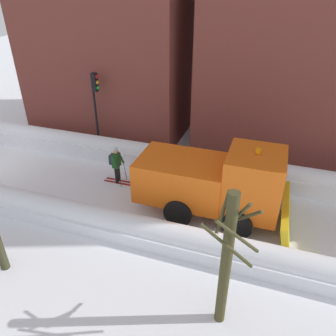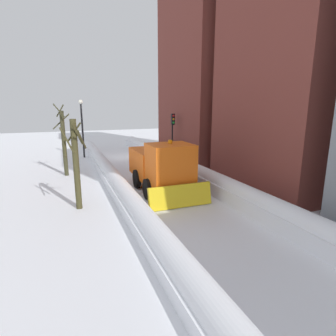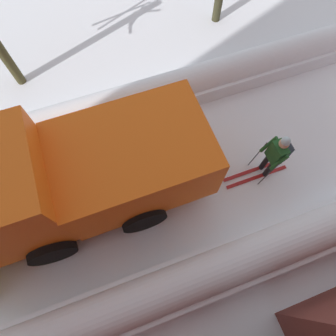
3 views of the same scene
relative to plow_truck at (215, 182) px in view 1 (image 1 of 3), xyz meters
name	(u,v)px [view 1 (image 1 of 3)]	position (x,y,z in m)	size (l,w,h in m)	color
ground_plane	(185,203)	(-0.23, -1.25, -1.48)	(80.00, 80.00, 0.00)	white
snowbank_left	(200,164)	(-2.80, -1.25, -0.95)	(1.10, 36.00, 1.15)	white
snowbank_right	(164,236)	(2.34, -1.25, -1.08)	(1.10, 36.00, 0.95)	white
plow_truck	(215,182)	(0.00, 0.00, 0.00)	(3.20, 5.98, 3.12)	orange
skier	(116,163)	(-0.85, -4.64, -0.48)	(0.62, 1.80, 1.81)	black
traffic_light_pole	(96,98)	(-3.55, -6.97, 1.45)	(0.28, 0.42, 4.16)	black
bare_tree_mid	(227,260)	(4.61, 1.17, 0.78)	(1.15, 1.33, 4.23)	#413C21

